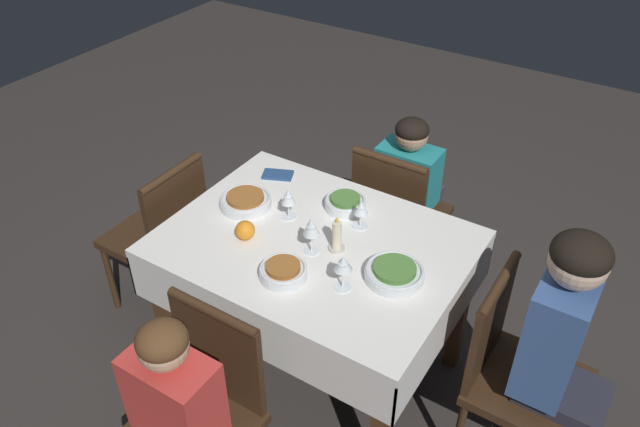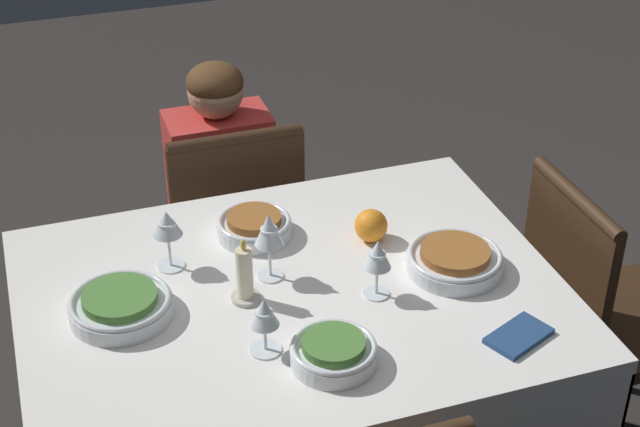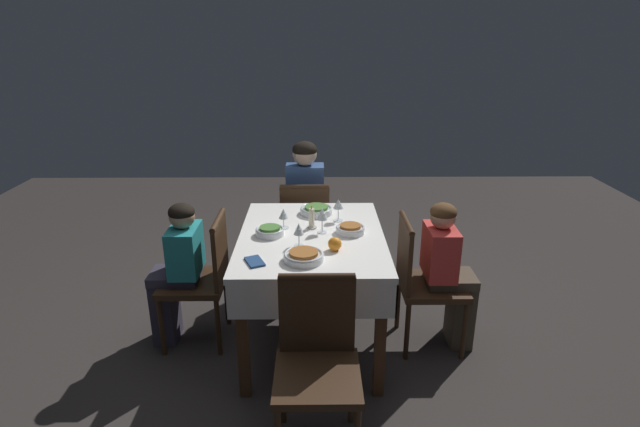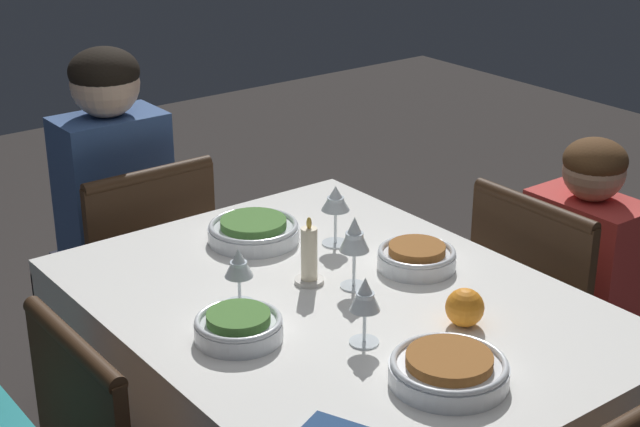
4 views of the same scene
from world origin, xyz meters
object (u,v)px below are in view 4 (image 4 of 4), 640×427
(bowl_east, at_px, (254,230))
(chair_east, at_px, (137,286))
(dining_table, at_px, (338,343))
(wine_glass_north, at_px, (239,266))
(wine_glass_south, at_px, (354,237))
(wine_glass_west, at_px, (365,297))
(orange_fruit, at_px, (465,307))
(person_child_red, at_px, (595,291))
(bowl_west, at_px, (449,369))
(bowl_north, at_px, (239,326))
(candle_centerpiece, at_px, (308,259))
(bowl_south, at_px, (417,257))
(person_adult_denim, at_px, (109,215))
(chair_south, at_px, (553,326))
(wine_glass_east, at_px, (336,201))

(bowl_east, bearing_deg, chair_east, 10.38)
(bowl_east, bearing_deg, dining_table, 175.27)
(dining_table, xyz_separation_m, wine_glass_north, (0.11, 0.18, 0.20))
(chair_east, height_order, wine_glass_south, wine_glass_south)
(wine_glass_west, relative_size, orange_fruit, 1.78)
(dining_table, xyz_separation_m, person_child_red, (-0.03, -0.87, -0.13))
(bowl_west, bearing_deg, bowl_north, 30.54)
(wine_glass_south, bearing_deg, candle_centerpiece, 42.81)
(orange_fruit, bearing_deg, bowl_west, 127.67)
(person_child_red, bearing_deg, bowl_west, 111.11)
(bowl_east, height_order, candle_centerpiece, candle_centerpiece)
(chair_east, xyz_separation_m, wine_glass_north, (-0.74, 0.12, 0.38))
(wine_glass_north, height_order, wine_glass_west, wine_glass_west)
(bowl_south, xyz_separation_m, orange_fruit, (-0.26, 0.11, 0.01))
(person_child_red, relative_size, wine_glass_west, 6.95)
(chair_east, height_order, bowl_west, chair_east)
(bowl_south, bearing_deg, dining_table, 94.21)
(candle_centerpiece, bearing_deg, bowl_north, 114.03)
(person_adult_denim, xyz_separation_m, person_child_red, (-1.03, -0.93, -0.12))
(wine_glass_north, bearing_deg, wine_glass_west, -159.53)
(wine_glass_north, height_order, candle_centerpiece, candle_centerpiece)
(person_child_red, relative_size, bowl_north, 5.59)
(chair_east, distance_m, wine_glass_north, 0.84)
(bowl_east, xyz_separation_m, bowl_south, (-0.35, -0.21, 0.00))
(dining_table, height_order, bowl_north, bowl_north)
(person_child_red, height_order, bowl_west, person_child_red)
(person_adult_denim, height_order, orange_fruit, person_adult_denim)
(bowl_east, relative_size, wine_glass_south, 1.34)
(chair_south, relative_size, person_child_red, 0.89)
(bowl_north, distance_m, wine_glass_west, 0.26)
(chair_east, bearing_deg, wine_glass_north, 80.69)
(bowl_east, relative_size, candle_centerpiece, 1.42)
(dining_table, distance_m, bowl_west, 0.40)
(bowl_north, relative_size, bowl_west, 0.80)
(wine_glass_east, relative_size, candle_centerpiece, 0.95)
(wine_glass_east, height_order, wine_glass_south, wine_glass_south)
(wine_glass_west, bearing_deg, person_child_red, -81.04)
(wine_glass_north, bearing_deg, bowl_south, -102.30)
(bowl_south, bearing_deg, wine_glass_south, 86.48)
(person_child_red, relative_size, bowl_south, 5.47)
(bowl_north, bearing_deg, wine_glass_east, -60.64)
(person_child_red, height_order, orange_fruit, person_child_red)
(dining_table, height_order, chair_east, chair_east)
(wine_glass_north, bearing_deg, chair_south, -98.71)
(person_child_red, bearing_deg, orange_fruit, 106.35)
(chair_east, bearing_deg, bowl_west, 90.73)
(wine_glass_north, distance_m, candle_centerpiece, 0.18)
(chair_east, xyz_separation_m, wine_glass_west, (-1.03, 0.02, 0.39))
(person_child_red, bearing_deg, chair_south, 90.00)
(person_adult_denim, relative_size, candle_centerpiece, 7.38)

